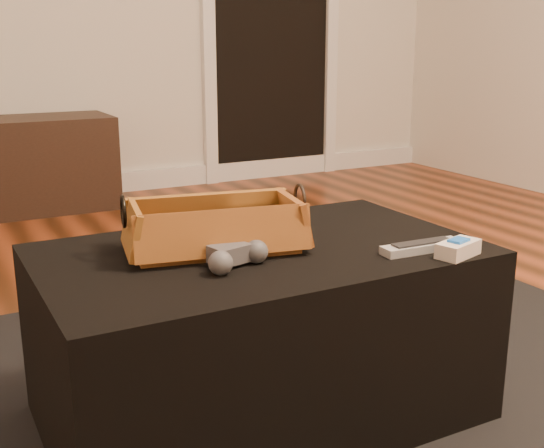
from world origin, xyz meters
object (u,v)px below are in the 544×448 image
ottoman (261,333)px  game_controller (235,256)px  cream_gadget (458,248)px  tv_remote (208,242)px  silver_remote (422,247)px  wicker_basket (215,230)px

ottoman → game_controller: size_ratio=6.09×
game_controller → cream_gadget: (0.47, -0.16, -0.01)m
tv_remote → cream_gadget: cream_gadget is taller
tv_remote → cream_gadget: bearing=-25.7°
tv_remote → silver_remote: size_ratio=1.05×
game_controller → silver_remote: game_controller is taller
wicker_basket → game_controller: wicker_basket is taller
ottoman → wicker_basket: bearing=160.2°
ottoman → cream_gadget: bearing=-35.9°
wicker_basket → game_controller: (-0.01, -0.13, -0.02)m
game_controller → cream_gadget: game_controller is taller
silver_remote → tv_remote: bearing=153.3°
ottoman → tv_remote: size_ratio=4.68×
ottoman → wicker_basket: wicker_basket is taller
cream_gadget → wicker_basket: bearing=147.1°
tv_remote → game_controller: (0.01, -0.12, 0.00)m
cream_gadget → tv_remote: bearing=149.3°
tv_remote → cream_gadget: 0.55m
wicker_basket → silver_remote: wicker_basket is taller
tv_remote → silver_remote: 0.48m
tv_remote → silver_remote: tv_remote is taller
tv_remote → wicker_basket: 0.03m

